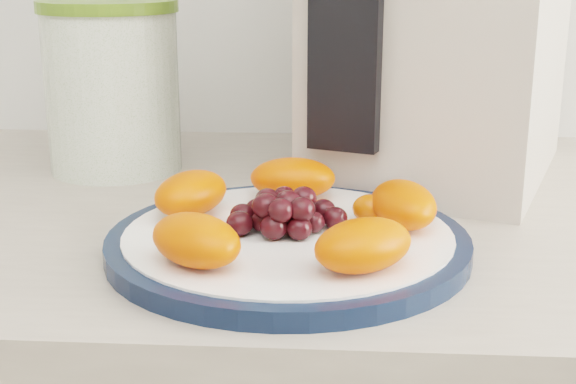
{
  "coord_description": "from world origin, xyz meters",
  "views": [
    {
      "loc": [
        -0.0,
        0.47,
        1.13
      ],
      "look_at": [
        -0.04,
        1.06,
        0.95
      ],
      "focal_mm": 50.0,
      "sensor_mm": 36.0,
      "label": 1
    }
  ],
  "objects": [
    {
      "name": "plate_rim",
      "position": [
        -0.04,
        1.06,
        0.91
      ],
      "size": [
        0.29,
        0.29,
        0.01
      ],
      "primitive_type": "cylinder",
      "color": "#0F1C35",
      "rests_on": "counter"
    },
    {
      "name": "plate_face",
      "position": [
        -0.04,
        1.06,
        0.91
      ],
      "size": [
        0.26,
        0.26,
        0.02
      ],
      "primitive_type": "cylinder",
      "color": "white",
      "rests_on": "counter"
    },
    {
      "name": "canister",
      "position": [
        -0.24,
        1.31,
        0.98
      ],
      "size": [
        0.18,
        0.18,
        0.17
      ],
      "primitive_type": "cylinder",
      "rotation": [
        0.0,
        0.0,
        0.31
      ],
      "color": "#3E6419",
      "rests_on": "counter"
    },
    {
      "name": "canister_lid",
      "position": [
        -0.24,
        1.31,
        1.08
      ],
      "size": [
        0.18,
        0.18,
        0.01
      ],
      "primitive_type": "cylinder",
      "rotation": [
        0.0,
        0.0,
        0.31
      ],
      "color": "#597926",
      "rests_on": "canister"
    },
    {
      "name": "fruit_plate",
      "position": [
        -0.04,
        1.07,
        0.93
      ],
      "size": [
        0.25,
        0.24,
        0.04
      ],
      "color": "#FF3904",
      "rests_on": "plate_face"
    }
  ]
}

